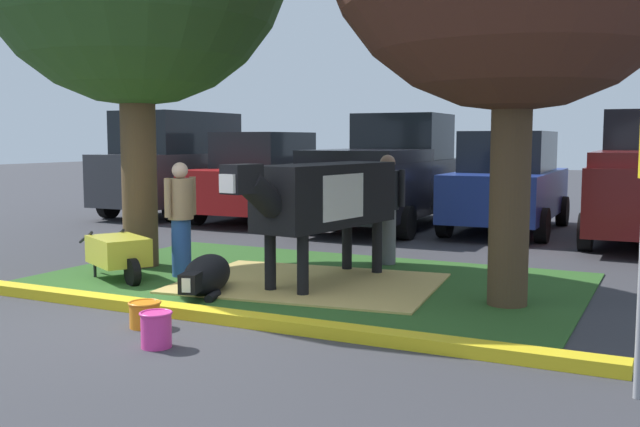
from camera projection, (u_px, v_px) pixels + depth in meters
The scene contains 15 objects.
ground_plane at pixel (168, 315), 7.73m from camera, with size 80.00×80.00×0.00m, color #38383D.
grass_island at pixel (308, 280), 9.60m from camera, with size 6.96×4.36×0.02m, color #2D5B23.
curb_yellow at pixel (205, 314), 7.52m from camera, with size 8.16×0.24×0.12m, color yellow.
hay_bedding at pixel (310, 284), 9.29m from camera, with size 3.20×2.40×0.04m, color tan.
cow_holstein at pixel (322, 197), 9.20m from camera, with size 1.03×3.12×1.60m.
calf_lying at pixel (206, 275), 8.70m from camera, with size 0.78×1.33×0.48m.
person_handler at pixel (387, 206), 10.70m from camera, with size 0.53×0.34×1.64m.
person_visitor_near at pixel (181, 216), 9.75m from camera, with size 0.34×0.52×1.56m.
wheelbarrow at pixel (119, 252), 9.58m from camera, with size 1.54×1.12×0.63m.
bucket_orange at pixel (145, 314), 7.22m from camera, with size 0.33×0.33×0.26m.
bucket_pink at pixel (156, 329), 6.52m from camera, with size 0.30×0.30×0.32m.
suv_dark_grey at pixel (179, 163), 17.98m from camera, with size 2.18×4.63×2.52m.
sedan_red at pixel (264, 178), 16.66m from camera, with size 2.08×4.43×2.02m.
pickup_truck_black at pixel (390, 174), 15.47m from camera, with size 2.29×5.43×2.42m.
sedan_blue at pixel (508, 183), 14.66m from camera, with size 2.08×4.43×2.02m.
Camera 1 is at (4.81, -6.08, 1.87)m, focal length 40.74 mm.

